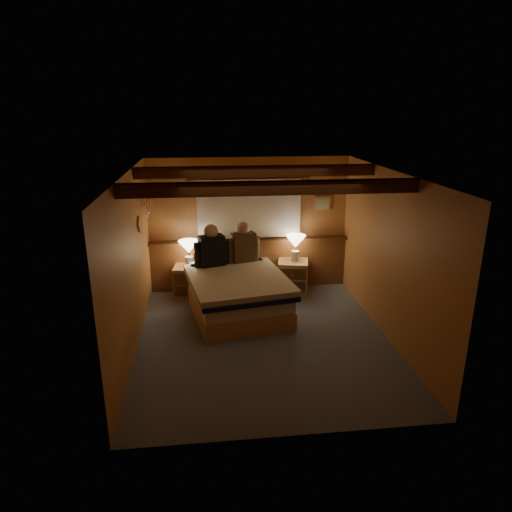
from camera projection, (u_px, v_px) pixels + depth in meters
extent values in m
plane|color=#4F545E|center=(264.00, 338.00, 6.67)|extent=(4.20, 4.20, 0.00)
plane|color=tan|center=(265.00, 173.00, 5.93)|extent=(4.20, 4.20, 0.00)
plane|color=#C27D45|center=(249.00, 224.00, 8.28)|extent=(3.60, 0.00, 3.60)
plane|color=#C27D45|center=(131.00, 266.00, 6.10)|extent=(0.00, 4.20, 4.20)
plane|color=#C27D45|center=(389.00, 256.00, 6.50)|extent=(0.00, 4.20, 4.20)
plane|color=#C27D45|center=(293.00, 331.00, 4.32)|extent=(3.60, 0.00, 3.60)
cube|color=brown|center=(249.00, 264.00, 8.46)|extent=(3.60, 0.12, 0.90)
cube|color=brown|center=(250.00, 241.00, 8.26)|extent=(3.60, 0.22, 0.04)
cylinder|color=#4E2913|center=(249.00, 178.00, 7.94)|extent=(2.10, 0.05, 0.05)
sphere|color=#4E2913|center=(188.00, 179.00, 7.83)|extent=(0.08, 0.08, 0.08)
sphere|color=#4E2913|center=(308.00, 177.00, 8.06)|extent=(0.08, 0.08, 0.08)
cube|color=white|center=(249.00, 209.00, 8.12)|extent=(1.85, 0.08, 1.05)
cube|color=#4E2913|center=(271.00, 188.00, 5.39)|extent=(3.60, 0.15, 0.16)
cube|color=#4E2913|center=(257.00, 171.00, 6.81)|extent=(3.60, 0.15, 0.16)
cylinder|color=silver|center=(146.00, 202.00, 7.45)|extent=(0.03, 0.55, 0.03)
torus|color=silver|center=(147.00, 211.00, 7.35)|extent=(0.01, 0.21, 0.21)
torus|color=silver|center=(149.00, 208.00, 7.56)|extent=(0.01, 0.21, 0.21)
cube|color=tan|center=(322.00, 204.00, 8.30)|extent=(0.30, 0.03, 0.25)
cube|color=beige|center=(323.00, 204.00, 8.29)|extent=(0.24, 0.01, 0.19)
cube|color=tan|center=(237.00, 304.00, 7.50)|extent=(1.70, 2.08, 0.28)
cube|color=silver|center=(236.00, 290.00, 7.42)|extent=(1.66, 2.03, 0.22)
cube|color=black|center=(240.00, 287.00, 7.16)|extent=(1.70, 1.72, 0.07)
cube|color=#CF8E94|center=(238.00, 280.00, 7.26)|extent=(1.77, 1.91, 0.11)
cube|color=silver|center=(206.00, 267.00, 7.93)|extent=(0.61, 0.41, 0.15)
cube|color=silver|center=(246.00, 263.00, 8.12)|extent=(0.61, 0.41, 0.15)
cube|color=tan|center=(189.00, 281.00, 8.12)|extent=(0.55, 0.51, 0.55)
cube|color=brown|center=(187.00, 279.00, 7.88)|extent=(0.45, 0.07, 0.19)
cube|color=brown|center=(188.00, 291.00, 7.95)|extent=(0.45, 0.07, 0.19)
cylinder|color=silver|center=(187.00, 279.00, 7.88)|extent=(0.03, 0.03, 0.03)
cylinder|color=silver|center=(188.00, 291.00, 7.95)|extent=(0.03, 0.03, 0.03)
cube|color=tan|center=(293.00, 276.00, 8.31)|extent=(0.62, 0.58, 0.58)
cube|color=brown|center=(293.00, 274.00, 8.06)|extent=(0.47, 0.12, 0.20)
cube|color=brown|center=(292.00, 287.00, 8.13)|extent=(0.47, 0.12, 0.20)
cylinder|color=silver|center=(293.00, 274.00, 8.06)|extent=(0.04, 0.04, 0.03)
cylinder|color=silver|center=(292.00, 287.00, 8.13)|extent=(0.04, 0.04, 0.03)
cylinder|color=beige|center=(189.00, 261.00, 8.01)|extent=(0.14, 0.14, 0.18)
cylinder|color=silver|center=(189.00, 255.00, 7.97)|extent=(0.02, 0.02, 0.10)
cone|color=beige|center=(189.00, 247.00, 7.92)|extent=(0.36, 0.36, 0.22)
cylinder|color=beige|center=(295.00, 256.00, 8.22)|extent=(0.14, 0.14, 0.18)
cylinder|color=silver|center=(295.00, 249.00, 8.18)|extent=(0.02, 0.02, 0.10)
cone|color=beige|center=(296.00, 241.00, 8.13)|extent=(0.36, 0.36, 0.22)
cube|color=black|center=(212.00, 251.00, 7.71)|extent=(0.47, 0.35, 0.55)
cylinder|color=black|center=(198.00, 256.00, 7.63)|extent=(0.13, 0.13, 0.44)
cylinder|color=black|center=(225.00, 252.00, 7.81)|extent=(0.13, 0.13, 0.44)
sphere|color=tan|center=(211.00, 231.00, 7.60)|extent=(0.24, 0.24, 0.24)
cube|color=#46311C|center=(243.00, 248.00, 7.93)|extent=(0.45, 0.34, 0.53)
cylinder|color=#46311C|center=(231.00, 252.00, 7.86)|extent=(0.13, 0.13, 0.43)
cylinder|color=#46311C|center=(256.00, 249.00, 8.03)|extent=(0.13, 0.13, 0.43)
sphere|color=tan|center=(243.00, 229.00, 7.83)|extent=(0.23, 0.23, 0.23)
cube|color=black|center=(203.00, 291.00, 8.01)|extent=(0.53, 0.38, 0.29)
cylinder|color=black|center=(203.00, 282.00, 7.96)|extent=(0.13, 0.30, 0.08)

